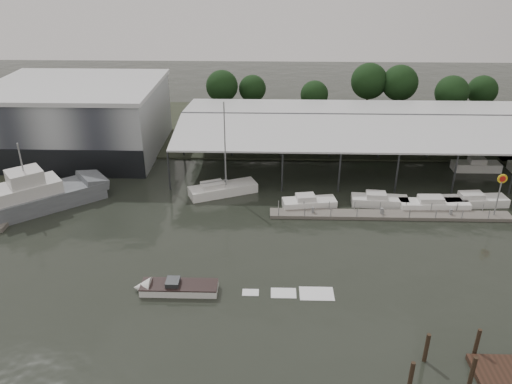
{
  "coord_description": "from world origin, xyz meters",
  "views": [
    {
      "loc": [
        0.84,
        -41.65,
        28.06
      ],
      "look_at": [
        -0.68,
        10.93,
        2.5
      ],
      "focal_mm": 35.0,
      "sensor_mm": 36.0,
      "label": 1
    }
  ],
  "objects_px": {
    "speedboat_underway": "(172,288)",
    "white_sailboat": "(222,189)",
    "shell_fuel_sign": "(500,187)",
    "grey_trawler": "(38,196)"
  },
  "relations": [
    {
      "from": "shell_fuel_sign",
      "to": "grey_trawler",
      "type": "relative_size",
      "value": 0.37
    },
    {
      "from": "speedboat_underway",
      "to": "white_sailboat",
      "type": "bearing_deg",
      "value": -97.55
    },
    {
      "from": "speedboat_underway",
      "to": "shell_fuel_sign",
      "type": "bearing_deg",
      "value": -156.86
    },
    {
      "from": "grey_trawler",
      "to": "shell_fuel_sign",
      "type": "bearing_deg",
      "value": -39.8
    },
    {
      "from": "grey_trawler",
      "to": "white_sailboat",
      "type": "xyz_separation_m",
      "value": [
        21.56,
        4.49,
        -0.93
      ]
    },
    {
      "from": "shell_fuel_sign",
      "to": "white_sailboat",
      "type": "height_order",
      "value": "white_sailboat"
    },
    {
      "from": "shell_fuel_sign",
      "to": "white_sailboat",
      "type": "xyz_separation_m",
      "value": [
        -32.15,
        5.41,
        -3.28
      ]
    },
    {
      "from": "white_sailboat",
      "to": "speedboat_underway",
      "type": "xyz_separation_m",
      "value": [
        -2.69,
        -20.31,
        -0.26
      ]
    },
    {
      "from": "shell_fuel_sign",
      "to": "grey_trawler",
      "type": "xyz_separation_m",
      "value": [
        -53.71,
        0.92,
        -2.35
      ]
    },
    {
      "from": "shell_fuel_sign",
      "to": "white_sailboat",
      "type": "distance_m",
      "value": 32.76
    }
  ]
}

